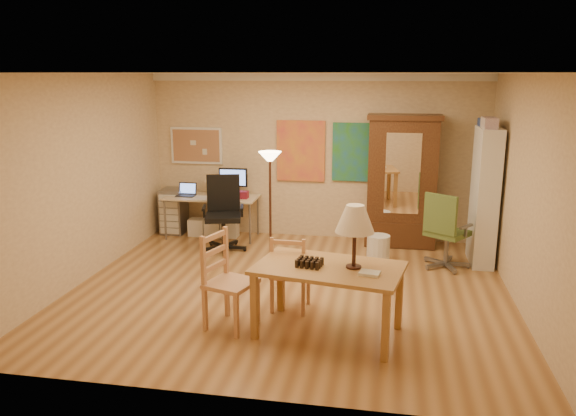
% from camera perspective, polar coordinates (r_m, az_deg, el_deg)
% --- Properties ---
extents(floor, '(5.50, 5.50, 0.00)m').
position_cam_1_polar(floor, '(7.26, 0.17, -8.28)').
color(floor, brown).
rests_on(floor, ground).
extents(crown_molding, '(5.50, 0.08, 0.12)m').
position_cam_1_polar(crown_molding, '(9.17, 2.92, 13.15)').
color(crown_molding, white).
rests_on(crown_molding, floor).
extents(corkboard, '(0.90, 0.04, 0.62)m').
position_cam_1_polar(corkboard, '(9.73, -9.29, 6.28)').
color(corkboard, tan).
rests_on(corkboard, floor).
extents(art_panel_left, '(0.80, 0.04, 1.00)m').
position_cam_1_polar(art_panel_left, '(9.30, 1.30, 5.81)').
color(art_panel_left, gold).
rests_on(art_panel_left, floor).
extents(art_panel_right, '(0.75, 0.04, 0.95)m').
position_cam_1_polar(art_panel_right, '(9.21, 6.87, 5.64)').
color(art_panel_right, teal).
rests_on(art_panel_right, floor).
extents(dining_table, '(1.64, 1.16, 1.41)m').
position_cam_1_polar(dining_table, '(5.80, 5.11, -4.64)').
color(dining_table, '#9A5832').
rests_on(dining_table, floor).
extents(ladder_chair_back, '(0.43, 0.41, 0.91)m').
position_cam_1_polar(ladder_chair_back, '(6.52, 0.21, -6.85)').
color(ladder_chair_back, tan).
rests_on(ladder_chair_back, floor).
extents(ladder_chair_left, '(0.59, 0.61, 1.05)m').
position_cam_1_polar(ladder_chair_left, '(6.13, -6.09, -7.63)').
color(ladder_chair_left, tan).
rests_on(ladder_chair_left, floor).
extents(torchiere_lamp, '(0.31, 0.31, 1.69)m').
position_cam_1_polar(torchiere_lamp, '(7.48, -1.84, 3.20)').
color(torchiere_lamp, '#402419').
rests_on(torchiere_lamp, floor).
extents(computer_desk, '(1.54, 0.67, 1.16)m').
position_cam_1_polar(computer_desk, '(9.51, -7.49, -0.41)').
color(computer_desk, '#BDAC8A').
rests_on(computer_desk, floor).
extents(office_chair_black, '(0.71, 0.71, 1.16)m').
position_cam_1_polar(office_chair_black, '(8.81, -6.55, -2.28)').
color(office_chair_black, black).
rests_on(office_chair_black, floor).
extents(office_chair_green, '(0.69, 0.69, 1.09)m').
position_cam_1_polar(office_chair_green, '(8.25, 15.66, -3.93)').
color(office_chair_green, slate).
rests_on(office_chair_green, floor).
extents(drawer_cart, '(0.39, 0.46, 0.77)m').
position_cam_1_polar(drawer_cart, '(9.87, -11.53, -0.30)').
color(drawer_cart, slate).
rests_on(drawer_cart, floor).
extents(armoire, '(1.13, 0.54, 2.08)m').
position_cam_1_polar(armoire, '(9.06, 11.45, 1.85)').
color(armoire, black).
rests_on(armoire, floor).
extents(bookshelf, '(0.30, 0.79, 1.97)m').
position_cam_1_polar(bookshelf, '(8.47, 19.31, 1.06)').
color(bookshelf, white).
rests_on(bookshelf, floor).
extents(wastebin, '(0.33, 0.33, 0.42)m').
position_cam_1_polar(wastebin, '(8.27, 9.15, -4.16)').
color(wastebin, silver).
rests_on(wastebin, floor).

